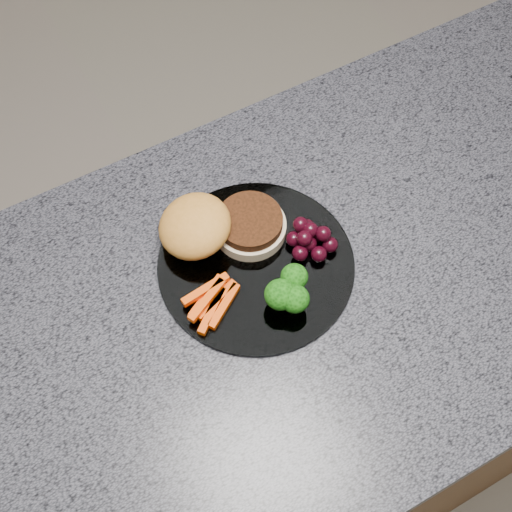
{
  "coord_description": "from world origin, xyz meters",
  "views": [
    {
      "loc": [
        -0.32,
        -0.35,
        1.72
      ],
      "look_at": [
        -0.09,
        0.05,
        0.93
      ],
      "focal_mm": 50.0,
      "sensor_mm": 36.0,
      "label": 1
    }
  ],
  "objects_px": {
    "island_cabinet": "(313,385)",
    "burger": "(215,228)",
    "plate": "(256,265)",
    "grape_bunch": "(311,238)"
  },
  "relations": [
    {
      "from": "island_cabinet",
      "to": "plate",
      "type": "relative_size",
      "value": 4.62
    },
    {
      "from": "plate",
      "to": "grape_bunch",
      "type": "bearing_deg",
      "value": -7.23
    },
    {
      "from": "plate",
      "to": "grape_bunch",
      "type": "xyz_separation_m",
      "value": [
        0.08,
        -0.01,
        0.02
      ]
    },
    {
      "from": "island_cabinet",
      "to": "burger",
      "type": "bearing_deg",
      "value": 136.71
    },
    {
      "from": "plate",
      "to": "burger",
      "type": "bearing_deg",
      "value": 113.5
    },
    {
      "from": "island_cabinet",
      "to": "burger",
      "type": "distance_m",
      "value": 0.53
    },
    {
      "from": "plate",
      "to": "grape_bunch",
      "type": "height_order",
      "value": "grape_bunch"
    },
    {
      "from": "island_cabinet",
      "to": "burger",
      "type": "relative_size",
      "value": 6.5
    },
    {
      "from": "island_cabinet",
      "to": "plate",
      "type": "xyz_separation_m",
      "value": [
        -0.09,
        0.05,
        0.47
      ]
    },
    {
      "from": "burger",
      "to": "grape_bunch",
      "type": "relative_size",
      "value": 2.84
    }
  ]
}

